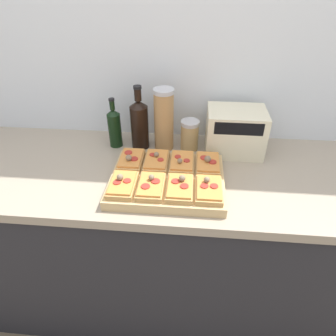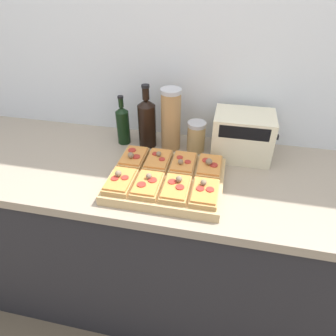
% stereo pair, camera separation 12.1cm
% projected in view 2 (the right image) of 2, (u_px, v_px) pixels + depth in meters
% --- Properties ---
extents(wall_back, '(6.00, 0.06, 2.50)m').
position_uv_depth(wall_back, '(192.00, 72.00, 1.40)').
color(wall_back, silver).
rests_on(wall_back, ground_plane).
extents(kitchen_counter, '(2.63, 0.67, 0.93)m').
position_uv_depth(kitchen_counter, '(175.00, 242.00, 1.57)').
color(kitchen_counter, '#232328').
rests_on(kitchen_counter, ground_plane).
extents(cutting_board, '(0.45, 0.36, 0.04)m').
position_uv_depth(cutting_board, '(166.00, 180.00, 1.21)').
color(cutting_board, tan).
rests_on(cutting_board, kitchen_counter).
extents(pizza_slice_back_left, '(0.10, 0.16, 0.05)m').
position_uv_depth(pizza_slice_back_left, '(134.00, 157.00, 1.29)').
color(pizza_slice_back_left, tan).
rests_on(pizza_slice_back_left, cutting_board).
extents(pizza_slice_back_midleft, '(0.10, 0.16, 0.05)m').
position_uv_depth(pizza_slice_back_midleft, '(158.00, 160.00, 1.27)').
color(pizza_slice_back_midleft, tan).
rests_on(pizza_slice_back_midleft, cutting_board).
extents(pizza_slice_back_midright, '(0.10, 0.16, 0.05)m').
position_uv_depth(pizza_slice_back_midright, '(183.00, 163.00, 1.25)').
color(pizza_slice_back_midright, tan).
rests_on(pizza_slice_back_midright, cutting_board).
extents(pizza_slice_back_right, '(0.10, 0.16, 0.06)m').
position_uv_depth(pizza_slice_back_right, '(209.00, 166.00, 1.23)').
color(pizza_slice_back_right, tan).
rests_on(pizza_slice_back_right, cutting_board).
extents(pizza_slice_front_left, '(0.10, 0.16, 0.05)m').
position_uv_depth(pizza_slice_front_left, '(120.00, 181.00, 1.15)').
color(pizza_slice_front_left, tan).
rests_on(pizza_slice_front_left, cutting_board).
extents(pizza_slice_front_midleft, '(0.10, 0.16, 0.05)m').
position_uv_depth(pizza_slice_front_midleft, '(148.00, 184.00, 1.13)').
color(pizza_slice_front_midleft, tan).
rests_on(pizza_slice_front_midleft, cutting_board).
extents(pizza_slice_front_midright, '(0.10, 0.16, 0.05)m').
position_uv_depth(pizza_slice_front_midright, '(176.00, 188.00, 1.12)').
color(pizza_slice_front_midright, tan).
rests_on(pizza_slice_front_midright, cutting_board).
extents(pizza_slice_front_right, '(0.10, 0.16, 0.05)m').
position_uv_depth(pizza_slice_front_right, '(205.00, 192.00, 1.10)').
color(pizza_slice_front_right, tan).
rests_on(pizza_slice_front_right, cutting_board).
extents(olive_oil_bottle, '(0.06, 0.06, 0.24)m').
position_uv_depth(olive_oil_bottle, '(123.00, 124.00, 1.45)').
color(olive_oil_bottle, black).
rests_on(olive_oil_bottle, kitchen_counter).
extents(wine_bottle, '(0.08, 0.08, 0.30)m').
position_uv_depth(wine_bottle, '(147.00, 122.00, 1.41)').
color(wine_bottle, black).
rests_on(wine_bottle, kitchen_counter).
extents(grain_jar_tall, '(0.09, 0.09, 0.29)m').
position_uv_depth(grain_jar_tall, '(171.00, 120.00, 1.38)').
color(grain_jar_tall, '#AD7F4C').
rests_on(grain_jar_tall, kitchen_counter).
extents(grain_jar_short, '(0.09, 0.09, 0.15)m').
position_uv_depth(grain_jar_short, '(196.00, 137.00, 1.40)').
color(grain_jar_short, tan).
rests_on(grain_jar_short, kitchen_counter).
extents(toaster_oven, '(0.28, 0.19, 0.21)m').
position_uv_depth(toaster_oven, '(242.00, 135.00, 1.34)').
color(toaster_oven, beige).
rests_on(toaster_oven, kitchen_counter).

